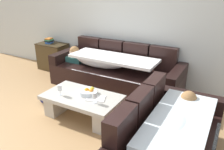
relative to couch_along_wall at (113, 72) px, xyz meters
name	(u,v)px	position (x,y,z in m)	size (l,w,h in m)	color
ground_plane	(53,125)	(-0.14, -1.63, -0.33)	(14.00, 14.00, 0.00)	#AB8152
back_wall	(120,16)	(-0.14, 0.52, 1.02)	(9.00, 0.10, 2.70)	silver
couch_along_wall	(113,72)	(0.00, 0.00, 0.00)	(2.60, 0.92, 0.88)	black
couch_near_window	(168,143)	(1.59, -1.62, 0.01)	(0.92, 1.79, 0.88)	black
coffee_table	(82,104)	(0.11, -1.22, -0.09)	(1.20, 0.68, 0.38)	#B8B5AA
fruit_bowl	(88,92)	(0.17, -1.13, 0.09)	(0.28, 0.28, 0.10)	silver
wine_glass_near_left	(60,88)	(-0.20, -1.36, 0.17)	(0.07, 0.07, 0.17)	silver
wine_glass_near_right	(95,96)	(0.41, -1.32, 0.17)	(0.07, 0.07, 0.17)	silver
open_magazine	(96,98)	(0.35, -1.20, 0.06)	(0.28, 0.21, 0.01)	white
side_cabinet	(53,56)	(-1.80, 0.22, -0.01)	(0.72, 0.44, 0.64)	#48371D
book_stack_on_cabinet	(49,41)	(-1.87, 0.23, 0.37)	(0.17, 0.21, 0.12)	#2D569E
crumpled_garment	(50,99)	(-0.67, -1.12, -0.27)	(0.40, 0.32, 0.12)	#191933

